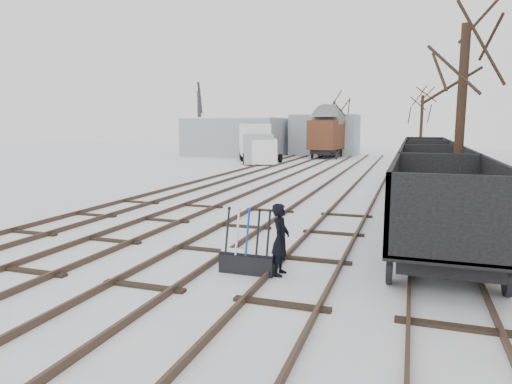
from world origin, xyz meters
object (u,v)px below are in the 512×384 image
Objects in this scene: lorry at (255,142)px; panel_van at (265,151)px; freight_wagon_a at (442,225)px; worker at (281,240)px; crane at (200,136)px; box_van_wagon at (328,134)px; ground_frame at (248,261)px.

lorry is 1.51× the size of panel_van.
worker is at bearing -148.22° from freight_wagon_a.
crane is at bearing 27.68° from worker.
box_van_wagon is at bearing -20.01° from crane.
freight_wagon_a is at bearing -86.14° from lorry.
worker is 37.13m from box_van_wagon.
panel_van is at bearing -60.51° from crane.
freight_wagon_a reaches higher than panel_van.
lorry is at bearing 109.15° from ground_frame.
ground_frame is at bearing -84.34° from crane.
panel_van is at bearing -64.02° from lorry.
panel_van is at bearing 116.44° from freight_wagon_a.
ground_frame is 0.90× the size of worker.
lorry is 11.29m from crane.
crane reaches higher than lorry.
panel_van is 12.99m from crane.
crane is at bearing 117.42° from lorry.
crane is (-23.00, 34.13, 1.12)m from freight_wagon_a.
freight_wagon_a is 35.69m from box_van_wagon.
box_van_wagon is at bearing 97.68° from ground_frame.
box_van_wagon reaches higher than worker.
panel_van is (-3.98, -8.53, -1.33)m from box_van_wagon.
freight_wagon_a is (4.26, 2.28, 0.68)m from ground_frame.
box_van_wagon is 14.07m from crane.
crane reaches higher than box_van_wagon.
box_van_wagon is (-8.94, 34.52, 1.47)m from freight_wagon_a.
worker reaches higher than ground_frame.
box_van_wagon is at bearing 30.93° from lorry.
lorry is 1.80m from panel_van.
panel_van is (1.28, -1.08, -0.66)m from lorry.
freight_wagon_a is at bearing 28.54° from ground_frame.
lorry is at bearing 19.53° from worker.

